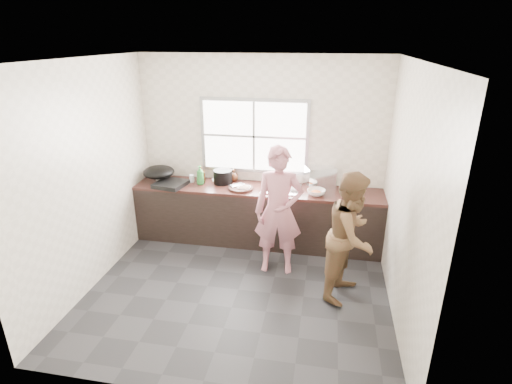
% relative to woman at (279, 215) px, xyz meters
% --- Properties ---
extents(floor, '(3.60, 3.20, 0.01)m').
position_rel_woman_xyz_m(floor, '(-0.41, -0.57, -0.79)').
color(floor, '#28282A').
rests_on(floor, ground).
extents(ceiling, '(3.60, 3.20, 0.01)m').
position_rel_woman_xyz_m(ceiling, '(-0.41, -0.57, 1.92)').
color(ceiling, silver).
rests_on(ceiling, wall_back).
extents(wall_back, '(3.60, 0.01, 2.70)m').
position_rel_woman_xyz_m(wall_back, '(-0.41, 1.04, 0.56)').
color(wall_back, silver).
rests_on(wall_back, ground).
extents(wall_left, '(0.01, 3.20, 2.70)m').
position_rel_woman_xyz_m(wall_left, '(-2.21, -0.57, 0.56)').
color(wall_left, beige).
rests_on(wall_left, ground).
extents(wall_right, '(0.01, 3.20, 2.70)m').
position_rel_woman_xyz_m(wall_right, '(1.40, -0.57, 0.56)').
color(wall_right, beige).
rests_on(wall_right, ground).
extents(wall_front, '(3.60, 0.01, 2.70)m').
position_rel_woman_xyz_m(wall_front, '(-0.41, -2.17, 0.56)').
color(wall_front, beige).
rests_on(wall_front, ground).
extents(cabinet, '(3.60, 0.62, 0.82)m').
position_rel_woman_xyz_m(cabinet, '(-0.41, 0.72, -0.38)').
color(cabinet, black).
rests_on(cabinet, floor).
extents(countertop, '(3.60, 0.64, 0.04)m').
position_rel_woman_xyz_m(countertop, '(-0.41, 0.72, 0.05)').
color(countertop, '#361B16').
rests_on(countertop, cabinet).
extents(sink, '(0.55, 0.45, 0.02)m').
position_rel_woman_xyz_m(sink, '(-0.06, 0.72, 0.08)').
color(sink, silver).
rests_on(sink, countertop).
extents(faucet, '(0.02, 0.02, 0.30)m').
position_rel_woman_xyz_m(faucet, '(-0.06, 0.92, 0.22)').
color(faucet, silver).
rests_on(faucet, countertop).
extents(window_frame, '(1.60, 0.05, 1.10)m').
position_rel_woman_xyz_m(window_frame, '(-0.51, 1.02, 0.76)').
color(window_frame, '#9EA0A5').
rests_on(window_frame, wall_back).
extents(window_glazing, '(1.50, 0.01, 1.00)m').
position_rel_woman_xyz_m(window_glazing, '(-0.51, 1.00, 0.76)').
color(window_glazing, white).
rests_on(window_glazing, window_frame).
extents(woman, '(0.60, 0.42, 1.58)m').
position_rel_woman_xyz_m(woman, '(0.00, 0.00, 0.00)').
color(woman, '#D27E8D').
rests_on(woman, floor).
extents(person_side, '(0.82, 0.91, 1.54)m').
position_rel_woman_xyz_m(person_side, '(0.90, -0.38, -0.02)').
color(person_side, brown).
rests_on(person_side, floor).
extents(cutting_board, '(0.39, 0.39, 0.04)m').
position_rel_woman_xyz_m(cutting_board, '(-0.63, 0.63, 0.09)').
color(cutting_board, black).
rests_on(cutting_board, countertop).
extents(cleaver, '(0.23, 0.23, 0.01)m').
position_rel_woman_xyz_m(cleaver, '(-0.70, 0.68, 0.11)').
color(cleaver, silver).
rests_on(cleaver, cutting_board).
extents(bowl_mince, '(0.20, 0.20, 0.05)m').
position_rel_woman_xyz_m(bowl_mince, '(-0.58, 0.61, 0.10)').
color(bowl_mince, white).
rests_on(bowl_mince, countertop).
extents(bowl_crabs, '(0.23, 0.23, 0.06)m').
position_rel_woman_xyz_m(bowl_crabs, '(0.44, 0.61, 0.10)').
color(bowl_crabs, white).
rests_on(bowl_crabs, countertop).
extents(bowl_held, '(0.24, 0.24, 0.06)m').
position_rel_woman_xyz_m(bowl_held, '(0.13, 0.71, 0.10)').
color(bowl_held, silver).
rests_on(bowl_held, countertop).
extents(black_pot, '(0.34, 0.34, 0.20)m').
position_rel_woman_xyz_m(black_pot, '(-0.95, 0.83, 0.17)').
color(black_pot, black).
rests_on(black_pot, countertop).
extents(plate_food, '(0.25, 0.25, 0.02)m').
position_rel_woman_xyz_m(plate_food, '(-1.03, 0.95, 0.08)').
color(plate_food, white).
rests_on(plate_food, countertop).
extents(bottle_green, '(0.14, 0.14, 0.29)m').
position_rel_woman_xyz_m(bottle_green, '(-1.26, 0.72, 0.22)').
color(bottle_green, '#2B8335').
rests_on(bottle_green, countertop).
extents(bottle_brown_tall, '(0.12, 0.13, 0.22)m').
position_rel_woman_xyz_m(bottle_brown_tall, '(-1.29, 0.85, 0.18)').
color(bottle_brown_tall, '#482412').
rests_on(bottle_brown_tall, countertop).
extents(bottle_brown_short, '(0.16, 0.16, 0.17)m').
position_rel_woman_xyz_m(bottle_brown_short, '(-0.82, 0.95, 0.16)').
color(bottle_brown_short, '#3F200F').
rests_on(bottle_brown_short, countertop).
extents(glass_jar, '(0.08, 0.08, 0.11)m').
position_rel_woman_xyz_m(glass_jar, '(-1.43, 0.80, 0.13)').
color(glass_jar, silver).
rests_on(glass_jar, countertop).
extents(burner, '(0.48, 0.48, 0.06)m').
position_rel_woman_xyz_m(burner, '(-1.67, 0.57, 0.10)').
color(burner, black).
rests_on(burner, countertop).
extents(wok, '(0.51, 0.51, 0.18)m').
position_rel_woman_xyz_m(wok, '(-1.92, 0.73, 0.22)').
color(wok, black).
rests_on(wok, burner).
extents(dish_rack, '(0.49, 0.42, 0.31)m').
position_rel_woman_xyz_m(dish_rack, '(0.47, 0.95, 0.22)').
color(dish_rack, silver).
rests_on(dish_rack, countertop).
extents(pot_lid_left, '(0.27, 0.27, 0.01)m').
position_rel_woman_xyz_m(pot_lid_left, '(-1.89, 0.79, 0.08)').
color(pot_lid_left, '#A9ABB0').
rests_on(pot_lid_left, countertop).
extents(pot_lid_right, '(0.24, 0.24, 0.01)m').
position_rel_woman_xyz_m(pot_lid_right, '(-1.53, 0.75, 0.08)').
color(pot_lid_right, silver).
rests_on(pot_lid_right, countertop).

